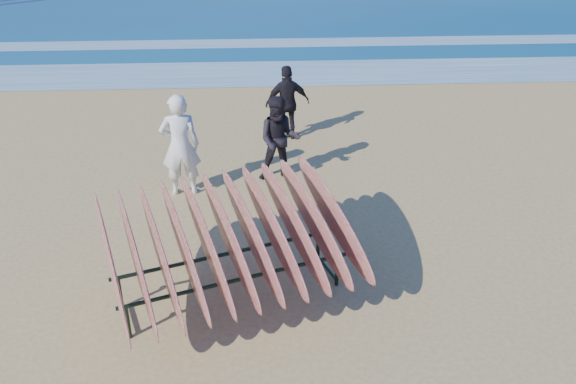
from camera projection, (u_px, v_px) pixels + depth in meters
name	position (u px, v px, depth m)	size (l,w,h in m)	color
ground	(291.00, 273.00, 9.09)	(120.00, 120.00, 0.00)	tan
foam_near	(271.00, 73.00, 17.89)	(160.00, 160.00, 0.00)	white
foam_far	(268.00, 43.00, 20.98)	(160.00, 160.00, 0.00)	white
surfboard_rack	(229.00, 239.00, 8.16)	(3.88, 3.58, 1.60)	black
person_white	(180.00, 145.00, 10.89)	(0.70, 0.46, 1.92)	white
person_dark_a	(279.00, 140.00, 11.45)	(0.81, 0.63, 1.66)	black
person_dark_b	(288.00, 103.00, 13.24)	(0.97, 0.40, 1.65)	black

